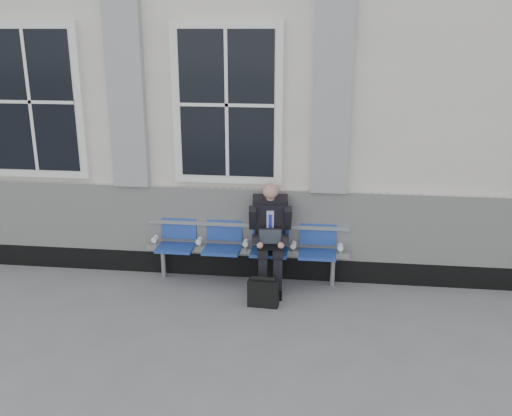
# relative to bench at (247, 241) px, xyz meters

# --- Properties ---
(ground) EXTENTS (70.00, 70.00, 0.00)m
(ground) POSITION_rel_bench_xyz_m (-0.60, -1.32, -0.55)
(ground) COLOR slate
(ground) RESTS_ON ground
(station_building) EXTENTS (14.40, 4.40, 4.49)m
(station_building) POSITION_rel_bench_xyz_m (-0.61, 2.15, 1.67)
(station_building) COLOR silver
(station_building) RESTS_ON ground
(bench) EXTENTS (2.60, 0.47, 0.91)m
(bench) POSITION_rel_bench_xyz_m (0.00, 0.00, 0.00)
(bench) COLOR #9EA0A3
(bench) RESTS_ON ground
(businessman) EXTENTS (0.55, 0.74, 1.35)m
(businessman) POSITION_rel_bench_xyz_m (0.31, -0.13, 0.19)
(businessman) COLOR black
(businessman) RESTS_ON ground
(briefcase) EXTENTS (0.37, 0.17, 0.37)m
(briefcase) POSITION_rel_bench_xyz_m (0.29, -0.67, -0.38)
(briefcase) COLOR black
(briefcase) RESTS_ON ground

